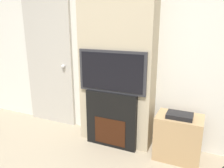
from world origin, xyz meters
name	(u,v)px	position (x,y,z in m)	size (l,w,h in m)	color
wall_back	(123,41)	(0.00, 2.03, 1.35)	(6.00, 0.06, 2.70)	silver
chimney_breast	(117,42)	(0.00, 1.84, 1.35)	(0.97, 0.31, 2.70)	#BCAD8E
fireplace	(112,119)	(0.00, 1.69, 0.37)	(0.69, 0.15, 0.74)	black
television	(112,72)	(0.00, 1.68, 1.00)	(0.88, 0.07, 0.53)	#2D2D33
media_stand	(178,137)	(0.84, 1.74, 0.28)	(0.53, 0.37, 0.59)	tan
entry_door	(49,62)	(-1.21, 1.97, 1.00)	(0.85, 0.09, 1.99)	#BCB7AD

